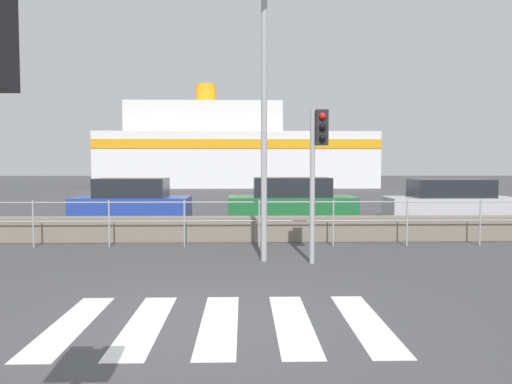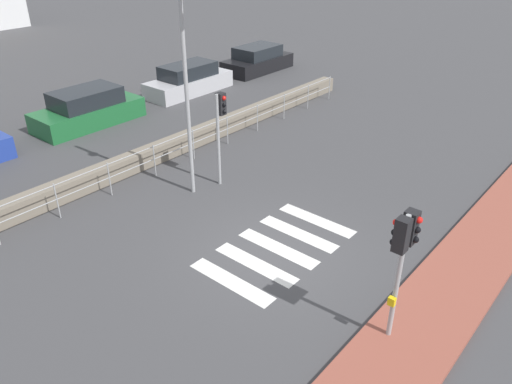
{
  "view_description": "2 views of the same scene",
  "coord_description": "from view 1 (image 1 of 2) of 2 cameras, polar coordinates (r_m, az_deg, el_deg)",
  "views": [
    {
      "loc": [
        0.51,
        -5.99,
        1.94
      ],
      "look_at": [
        0.71,
        2.0,
        1.5
      ],
      "focal_mm": 35.0,
      "sensor_mm": 36.0,
      "label": 1
    },
    {
      "loc": [
        -8.34,
        -6.48,
        7.57
      ],
      "look_at": [
        0.51,
        1.0,
        1.2
      ],
      "focal_mm": 35.0,
      "sensor_mm": 36.0,
      "label": 2
    }
  ],
  "objects": [
    {
      "name": "ground_plane",
      "position": [
        6.32,
        -6.23,
        -14.74
      ],
      "size": [
        160.0,
        160.0,
        0.0
      ],
      "primitive_type": "plane",
      "color": "#424244"
    },
    {
      "name": "crosswalk",
      "position": [
        6.31,
        -4.23,
        -14.74
      ],
      "size": [
        4.05,
        2.4,
        0.01
      ],
      "color": "silver",
      "rests_on": "ground_plane"
    },
    {
      "name": "seawall",
      "position": [
        12.7,
        -3.75,
        -4.24
      ],
      "size": [
        25.45,
        0.55,
        0.62
      ],
      "color": "slate",
      "rests_on": "ground_plane"
    },
    {
      "name": "harbor_fence",
      "position": [
        11.78,
        -3.93,
        -2.74
      ],
      "size": [
        22.94,
        0.04,
        1.11
      ],
      "color": "#9EA0A3",
      "rests_on": "ground_plane"
    },
    {
      "name": "traffic_light_far",
      "position": [
        9.77,
        7.09,
        4.64
      ],
      "size": [
        0.34,
        0.32,
        3.0
      ],
      "color": "#9EA0A3",
      "rests_on": "ground_plane"
    },
    {
      "name": "streetlamp",
      "position": [
        9.92,
        0.98,
        14.39
      ],
      "size": [
        0.32,
        1.2,
        6.27
      ],
      "color": "#9EA0A3",
      "rests_on": "ground_plane"
    },
    {
      "name": "ferry_boat",
      "position": [
        44.46,
        -2.82,
        4.59
      ],
      "size": [
        23.27,
        8.85,
        8.99
      ],
      "color": "white",
      "rests_on": "ground_plane"
    },
    {
      "name": "parked_car_blue",
      "position": [
        18.04,
        -13.96,
        -1.12
      ],
      "size": [
        4.0,
        1.85,
        1.46
      ],
      "color": "#233D9E",
      "rests_on": "ground_plane"
    },
    {
      "name": "parked_car_green",
      "position": [
        17.69,
        4.07,
        -1.09
      ],
      "size": [
        4.44,
        1.9,
        1.48
      ],
      "color": "#1E6633",
      "rests_on": "ground_plane"
    },
    {
      "name": "parked_car_silver",
      "position": [
        19.09,
        21.29,
        -1.07
      ],
      "size": [
        4.51,
        1.71,
        1.42
      ],
      "color": "#BCBCC1",
      "rests_on": "ground_plane"
    }
  ]
}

